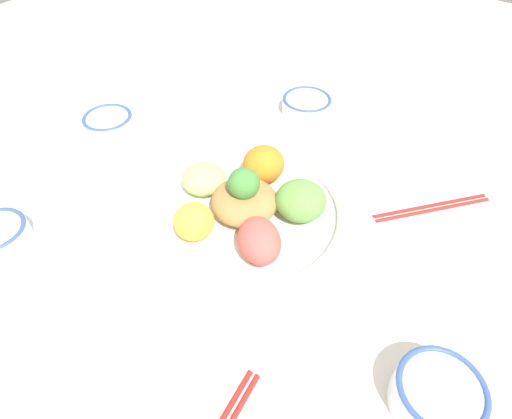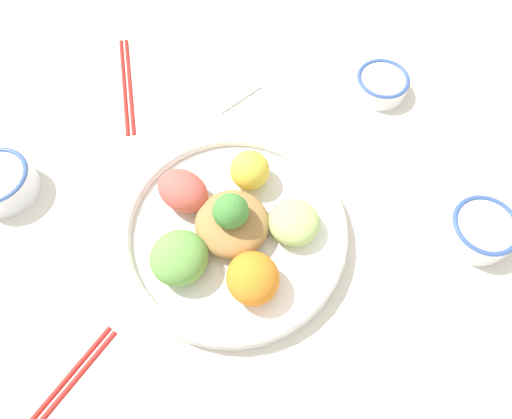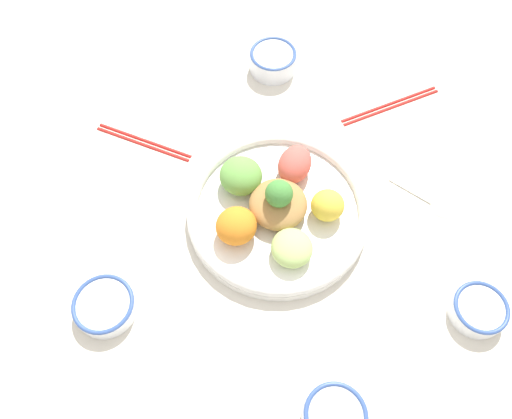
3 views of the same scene
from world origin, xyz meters
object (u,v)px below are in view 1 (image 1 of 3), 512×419
object	(u,v)px
rice_bowl_plain	(438,395)
serving_spoon_extra	(372,293)
salad_platter	(246,208)
chopsticks_pair_near	(432,207)
sauce_bowl_dark	(307,104)
serving_spoon_main	(76,330)
rice_bowl_blue	(109,125)

from	to	relation	value
rice_bowl_plain	serving_spoon_extra	world-z (taller)	rice_bowl_plain
salad_platter	rice_bowl_plain	xyz separation A→B (m)	(0.35, -0.10, -0.00)
rice_bowl_plain	chopsticks_pair_near	distance (m)	0.33
sauce_bowl_dark	chopsticks_pair_near	bearing A→B (deg)	-20.16
serving_spoon_main	rice_bowl_blue	bearing A→B (deg)	96.80
rice_bowl_blue	chopsticks_pair_near	size ratio (longest dim) A/B	0.55
rice_bowl_blue	sauce_bowl_dark	distance (m)	0.40
sauce_bowl_dark	rice_bowl_plain	world-z (taller)	rice_bowl_plain
salad_platter	chopsticks_pair_near	world-z (taller)	salad_platter
rice_bowl_blue	sauce_bowl_dark	world-z (taller)	rice_bowl_blue
serving_spoon_extra	serving_spoon_main	bearing A→B (deg)	79.37
rice_bowl_blue	rice_bowl_plain	size ratio (longest dim) A/B	0.95
rice_bowl_blue	serving_spoon_main	xyz separation A→B (m)	(0.30, -0.31, -0.02)
sauce_bowl_dark	serving_spoon_extra	xyz separation A→B (m)	(0.32, -0.33, -0.02)
salad_platter	rice_bowl_blue	size ratio (longest dim) A/B	3.48
salad_platter	chopsticks_pair_near	xyz separation A→B (m)	(0.23, 0.21, -0.02)
rice_bowl_blue	rice_bowl_plain	bearing A→B (deg)	-9.66
salad_platter	sauce_bowl_dark	size ratio (longest dim) A/B	3.22
rice_bowl_plain	chopsticks_pair_near	size ratio (longest dim) A/B	0.58
salad_platter	serving_spoon_extra	xyz separation A→B (m)	(0.23, -0.01, -0.02)
chopsticks_pair_near	serving_spoon_extra	xyz separation A→B (m)	(-0.00, -0.21, -0.00)
salad_platter	serving_spoon_extra	bearing A→B (deg)	-1.43
salad_platter	rice_bowl_blue	bearing A→B (deg)	176.68
salad_platter	serving_spoon_extra	world-z (taller)	salad_platter
salad_platter	rice_bowl_blue	distance (m)	0.36
rice_bowl_blue	serving_spoon_main	bearing A→B (deg)	-45.60
salad_platter	rice_bowl_plain	distance (m)	0.36
salad_platter	serving_spoon_main	world-z (taller)	salad_platter
serving_spoon_main	chopsticks_pair_near	bearing A→B (deg)	22.57
rice_bowl_blue	chopsticks_pair_near	bearing A→B (deg)	17.62
chopsticks_pair_near	rice_bowl_blue	bearing A→B (deg)	-33.78
chopsticks_pair_near	serving_spoon_extra	size ratio (longest dim) A/B	1.39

